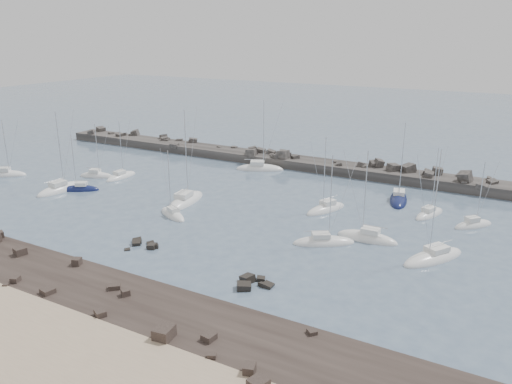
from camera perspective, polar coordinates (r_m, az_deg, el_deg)
ground at (r=71.64m, az=-5.67°, el=-4.28°), size 400.00×400.00×0.00m
sand_strip at (r=51.75m, az=-26.90°, el=-15.62°), size 140.00×14.00×1.00m
rock_shelf at (r=57.01m, az=-18.78°, el=-11.31°), size 140.00×12.21×1.95m
rock_cluster_near at (r=67.87m, az=-12.76°, el=-5.91°), size 4.76×4.15×1.34m
rock_cluster_far at (r=56.47m, az=-0.32°, el=-10.40°), size 4.18×4.42×1.50m
breakwater at (r=106.04m, az=2.99°, el=3.33°), size 115.00×7.21×5.28m
sailboat_0 at (r=109.11m, az=-26.60°, el=1.74°), size 7.48×6.09×12.02m
sailboat_1 at (r=99.83m, az=-15.16°, el=1.67°), size 2.36×7.50×11.85m
sailboat_2 at (r=93.95m, az=-19.46°, el=0.26°), size 6.85×5.23×10.83m
sailboat_3 at (r=83.09m, az=-8.06°, el=-1.10°), size 4.51×10.69×16.37m
sailboat_4 at (r=101.86m, az=0.41°, el=2.63°), size 10.08×6.73×15.33m
sailboat_5 at (r=77.47m, az=-9.50°, el=-2.60°), size 7.12×5.03×11.04m
sailboat_6 at (r=79.43m, az=7.99°, el=-2.00°), size 5.43×8.36×12.82m
sailboat_7 at (r=67.30m, az=7.72°, el=-5.75°), size 8.39×6.64×13.11m
sailboat_8 at (r=86.50m, az=15.96°, el=-0.87°), size 4.72×9.45×14.29m
sailboat_9 at (r=69.53m, az=12.58°, el=-5.22°), size 8.42×2.75×13.40m
sailboat_10 at (r=81.13m, az=19.18°, el=-2.44°), size 4.35×7.44×11.32m
sailboat_11 at (r=66.10m, az=19.60°, el=-7.13°), size 7.64×9.78×15.10m
sailboat_12 at (r=78.90m, az=23.56°, el=-3.52°), size 5.77×6.22×10.50m
sailboat_13 at (r=94.96m, az=-21.41°, el=0.23°), size 3.48×9.68×15.12m
sailboat_14 at (r=101.58m, az=-17.72°, el=1.72°), size 7.34×4.23×11.26m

